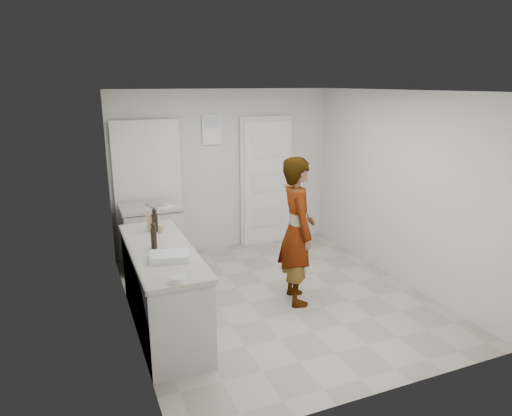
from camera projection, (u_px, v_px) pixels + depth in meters
name	position (u px, v px, depth m)	size (l,w,h in m)	color
ground	(277.00, 297.00, 5.70)	(4.00, 4.00, 0.00)	gray
room_shell	(215.00, 186.00, 7.11)	(4.00, 4.00, 4.00)	beige
main_counter	(163.00, 292.00, 4.88)	(0.64, 1.96, 0.93)	#B8B9B4
side_counter	(153.00, 239.00, 6.51)	(0.84, 0.61, 0.93)	#B8B9B4
person	(297.00, 231.00, 5.39)	(0.65, 0.43, 1.78)	silver
cake_mix_box	(152.00, 223.00, 5.26)	(0.12, 0.06, 0.20)	olive
spice_jar	(161.00, 229.00, 5.22)	(0.06, 0.06, 0.09)	tan
oil_cruet_a	(155.00, 221.00, 5.24)	(0.07, 0.07, 0.27)	black
oil_cruet_b	(154.00, 236.00, 4.70)	(0.06, 0.06, 0.28)	black
baking_dish	(170.00, 257.00, 4.43)	(0.42, 0.33, 0.07)	silver
egg_bowl	(178.00, 279.00, 3.93)	(0.13, 0.13, 0.05)	silver
papers	(161.00, 206.00, 6.34)	(0.24, 0.31, 0.01)	white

